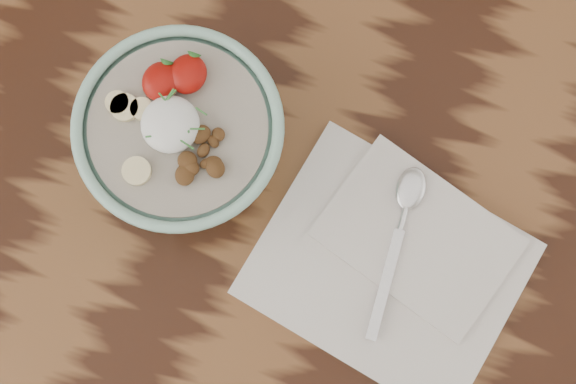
% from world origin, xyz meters
% --- Properties ---
extents(table, '(1.60, 0.90, 0.75)m').
position_xyz_m(table, '(0.00, 0.00, 0.66)').
color(table, black).
rests_on(table, ground).
extents(breakfast_bowl, '(0.20, 0.20, 0.13)m').
position_xyz_m(breakfast_bowl, '(-0.22, 0.01, 0.82)').
color(breakfast_bowl, '#91C3B0').
rests_on(breakfast_bowl, table).
extents(napkin, '(0.30, 0.26, 0.02)m').
position_xyz_m(napkin, '(0.02, -0.04, 0.76)').
color(napkin, silver).
rests_on(napkin, table).
extents(spoon, '(0.03, 0.18, 0.01)m').
position_xyz_m(spoon, '(0.01, 0.01, 0.77)').
color(spoon, silver).
rests_on(spoon, napkin).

